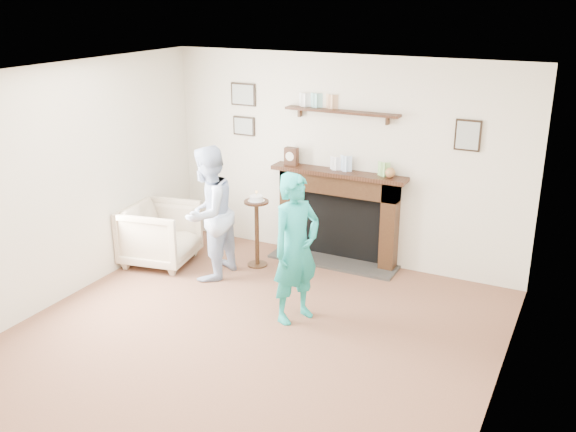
% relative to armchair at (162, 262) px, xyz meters
% --- Properties ---
extents(ground, '(5.00, 5.00, 0.00)m').
position_rel_armchair_xyz_m(ground, '(1.90, -1.35, 0.00)').
color(ground, brown).
rests_on(ground, ground).
extents(room_shell, '(4.54, 5.02, 2.52)m').
position_rel_armchair_xyz_m(room_shell, '(1.90, -0.66, 1.62)').
color(room_shell, beige).
rests_on(room_shell, ground).
extents(armchair, '(0.95, 0.93, 0.74)m').
position_rel_armchair_xyz_m(armchair, '(0.00, 0.00, 0.00)').
color(armchair, '#C2B090').
rests_on(armchair, ground).
extents(man, '(0.59, 0.76, 1.56)m').
position_rel_armchair_xyz_m(man, '(0.76, -0.07, 0.00)').
color(man, '#B2BEDF').
rests_on(man, ground).
extents(woman, '(0.57, 0.66, 1.54)m').
position_rel_armchair_xyz_m(woman, '(2.11, -0.55, 0.00)').
color(woman, '#20B7A5').
rests_on(woman, ground).
extents(pedestal_table, '(0.30, 0.30, 0.95)m').
position_rel_armchair_xyz_m(pedestal_table, '(1.10, 0.45, 0.58)').
color(pedestal_table, black).
rests_on(pedestal_table, ground).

